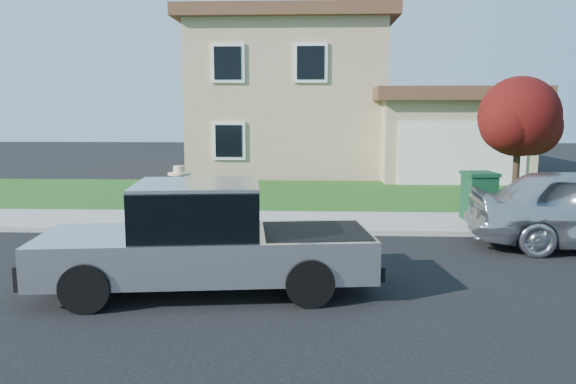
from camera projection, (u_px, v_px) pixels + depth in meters
The scene contains 9 objects.
ground at pixel (249, 269), 9.91m from camera, with size 80.00×80.00×0.00m, color black.
curb at pixel (307, 232), 12.72m from camera, with size 40.00×0.20×0.12m, color gray.
sidewalk at pixel (308, 221), 13.81m from camera, with size 40.00×2.00×0.15m, color gray.
lawn at pixel (309, 195), 18.26m from camera, with size 40.00×7.00×0.10m, color #164A15.
house at pixel (318, 102), 25.59m from camera, with size 14.00×11.30×6.85m.
pickup_truck at pixel (206, 241), 8.62m from camera, with size 5.34×2.35×1.70m.
woman at pixel (180, 214), 10.64m from camera, with size 0.59×0.43×1.75m.
ornamental_tree at pixel (520, 120), 17.16m from camera, with size 2.71×2.45×3.73m.
trash_bin at pixel (479, 196), 13.51m from camera, with size 0.79×0.89×1.17m.
Camera 1 is at (1.12, -9.57, 2.78)m, focal length 35.00 mm.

